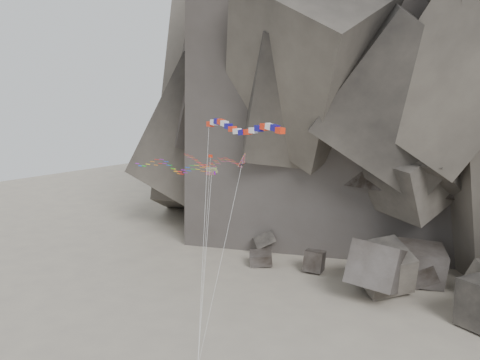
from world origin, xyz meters
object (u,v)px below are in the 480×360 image
Objects in this scene: banner_kite at (241,128)px; pennant_kite at (207,211)px; delta_kite at (209,161)px; parafoil_kite at (169,166)px.

banner_kite is 11.03m from pennant_kite.
delta_kite reaches higher than pennant_kite.
banner_kite reaches higher than parafoil_kite.
banner_kite is at bearing -42.24° from delta_kite.
delta_kite is 1.01× the size of pennant_kite.
parafoil_kite is at bearing -178.66° from banner_kite.
banner_kite reaches higher than pennant_kite.
delta_kite is 11.81m from banner_kite.
pennant_kite is at bearing -22.23° from parafoil_kite.
pennant_kite is at bearing -61.57° from delta_kite.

